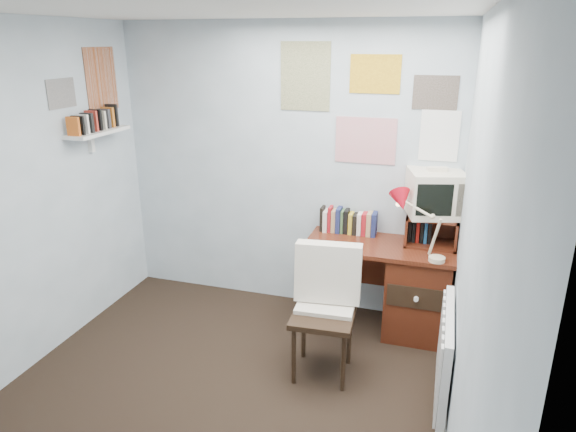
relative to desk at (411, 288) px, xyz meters
name	(u,v)px	position (x,y,z in m)	size (l,w,h in m)	color
ground	(204,418)	(-1.17, -1.48, -0.41)	(3.50, 3.50, 0.00)	black
back_wall	(285,170)	(-1.17, 0.27, 0.84)	(3.00, 0.02, 2.50)	silver
right_wall	(469,274)	(0.33, -1.48, 0.84)	(0.02, 3.50, 2.50)	silver
ceiling	(177,4)	(-1.17, -1.48, 2.09)	(3.00, 3.50, 0.02)	white
desk	(411,288)	(0.00, 0.00, 0.00)	(1.20, 0.55, 0.76)	#532113
desk_chair	(323,317)	(-0.56, -0.77, 0.06)	(0.48, 0.46, 0.93)	black
desk_lamp	(439,234)	(0.18, -0.22, 0.58)	(0.31, 0.27, 0.45)	red
tv_riser	(431,230)	(0.12, 0.11, 0.48)	(0.40, 0.30, 0.25)	#532113
crt_tv	(435,191)	(0.12, 0.13, 0.80)	(0.41, 0.38, 0.39)	beige
book_row	(355,221)	(-0.51, 0.18, 0.46)	(0.60, 0.14, 0.22)	#532113
radiator	(445,355)	(0.29, -0.93, 0.01)	(0.09, 0.80, 0.60)	white
wall_shelf	(98,132)	(-2.57, -0.38, 1.21)	(0.20, 0.62, 0.24)	white
posters_back	(367,104)	(-0.47, 0.26, 1.44)	(1.20, 0.01, 0.90)	white
posters_left	(82,84)	(-2.67, -0.38, 1.59)	(0.01, 0.70, 0.60)	white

